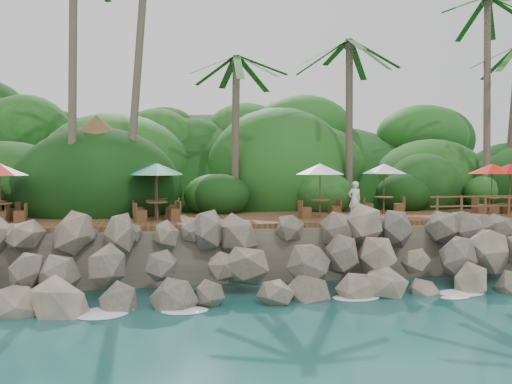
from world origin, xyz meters
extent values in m
plane|color=#19514F|center=(0.00, 0.00, 0.00)|extent=(140.00, 140.00, 0.00)
cube|color=gray|center=(0.00, 16.00, 1.05)|extent=(32.00, 25.20, 2.10)
ellipsoid|color=#143811|center=(0.00, 23.50, 0.00)|extent=(44.80, 28.00, 15.40)
cube|color=brown|center=(0.00, 6.00, 2.20)|extent=(26.00, 5.00, 0.20)
ellipsoid|color=white|center=(-6.00, 0.30, 0.03)|extent=(1.20, 0.80, 0.06)
ellipsoid|color=white|center=(-3.00, 0.30, 0.03)|extent=(1.20, 0.80, 0.06)
ellipsoid|color=white|center=(0.00, 0.30, 0.03)|extent=(1.20, 0.80, 0.06)
ellipsoid|color=white|center=(3.00, 0.30, 0.03)|extent=(1.20, 0.80, 0.06)
ellipsoid|color=white|center=(6.00, 0.30, 0.03)|extent=(1.20, 0.80, 0.06)
cylinder|color=brown|center=(-7.83, 8.13, 8.42)|extent=(0.38, 2.24, 12.14)
cylinder|color=brown|center=(-5.03, 9.04, 9.31)|extent=(1.53, 2.54, 13.90)
cylinder|color=brown|center=(-0.44, 9.21, 6.02)|extent=(0.54, 0.68, 7.45)
ellipsoid|color=#23601E|center=(-0.44, 9.21, 9.74)|extent=(6.00, 6.00, 2.40)
cylinder|color=brown|center=(5.39, 9.22, 6.52)|extent=(0.67, 0.83, 8.45)
ellipsoid|color=#23601E|center=(5.39, 9.22, 10.75)|extent=(6.00, 6.00, 2.40)
cylinder|color=brown|center=(12.82, 8.86, 7.89)|extent=(1.17, 1.84, 11.13)
cylinder|color=brown|center=(14.45, 9.06, 6.53)|extent=(0.44, 1.09, 8.46)
cylinder|color=brown|center=(-8.36, 7.77, 3.50)|extent=(0.16, 0.16, 2.40)
cylinder|color=brown|center=(-5.56, 7.77, 3.50)|extent=(0.16, 0.16, 2.40)
cylinder|color=brown|center=(-8.36, 10.57, 3.50)|extent=(0.16, 0.16, 2.40)
cylinder|color=brown|center=(-5.56, 10.57, 3.50)|extent=(0.16, 0.16, 2.40)
cone|color=brown|center=(-6.96, 9.17, 5.80)|extent=(4.95, 4.95, 2.20)
cylinder|color=brown|center=(-10.23, 5.58, 2.68)|extent=(0.08, 0.08, 0.76)
cylinder|color=brown|center=(-10.23, 5.58, 3.07)|extent=(0.86, 0.86, 0.05)
cylinder|color=brown|center=(-10.23, 5.58, 3.43)|extent=(0.05, 0.05, 2.25)
cone|color=red|center=(-10.23, 5.58, 4.40)|extent=(2.15, 2.15, 0.46)
cube|color=brown|center=(-9.52, 5.61, 2.54)|extent=(0.45, 0.45, 0.47)
cylinder|color=brown|center=(-4.17, 7.60, 2.68)|extent=(0.08, 0.08, 0.76)
cylinder|color=brown|center=(-4.17, 7.60, 3.07)|extent=(0.86, 0.86, 0.05)
cylinder|color=brown|center=(-4.17, 7.60, 3.43)|extent=(0.05, 0.05, 2.25)
cone|color=white|center=(-4.17, 7.60, 4.40)|extent=(2.15, 2.15, 0.46)
cube|color=brown|center=(-4.88, 7.68, 2.54)|extent=(0.48, 0.48, 0.47)
cube|color=brown|center=(-3.46, 7.52, 2.54)|extent=(0.48, 0.48, 0.47)
cylinder|color=brown|center=(2.68, 5.37, 2.68)|extent=(0.08, 0.08, 0.76)
cylinder|color=brown|center=(2.68, 5.37, 3.07)|extent=(0.86, 0.86, 0.05)
cylinder|color=brown|center=(2.68, 5.37, 3.43)|extent=(0.05, 0.05, 2.25)
cone|color=white|center=(2.68, 5.37, 4.40)|extent=(2.15, 2.15, 0.46)
cube|color=brown|center=(1.98, 5.23, 2.54)|extent=(0.50, 0.50, 0.47)
cube|color=brown|center=(3.38, 5.50, 2.54)|extent=(0.50, 0.50, 0.47)
cube|color=brown|center=(-10.21, 5.66, 2.54)|extent=(0.47, 0.47, 0.47)
cylinder|color=brown|center=(-4.28, 6.45, 2.68)|extent=(0.08, 0.08, 0.76)
cylinder|color=brown|center=(-4.28, 6.45, 3.07)|extent=(0.86, 0.86, 0.05)
cylinder|color=brown|center=(-4.28, 6.45, 3.43)|extent=(0.05, 0.05, 2.25)
cone|color=#0D32AB|center=(-4.28, 6.45, 4.40)|extent=(2.15, 2.15, 0.46)
cube|color=brown|center=(-4.95, 6.68, 2.54)|extent=(0.55, 0.55, 0.47)
cube|color=brown|center=(-3.60, 6.21, 2.54)|extent=(0.55, 0.55, 0.47)
cylinder|color=brown|center=(10.94, 5.50, 2.68)|extent=(0.08, 0.08, 0.76)
cylinder|color=brown|center=(10.94, 5.50, 3.07)|extent=(0.86, 0.86, 0.05)
cylinder|color=brown|center=(10.94, 5.50, 3.43)|extent=(0.05, 0.05, 2.25)
cone|color=red|center=(10.94, 5.50, 4.40)|extent=(2.15, 2.15, 0.46)
cube|color=brown|center=(10.23, 5.38, 2.54)|extent=(0.50, 0.50, 0.47)
cube|color=brown|center=(11.64, 5.62, 2.54)|extent=(0.50, 0.50, 0.47)
cylinder|color=brown|center=(-4.20, 5.27, 2.68)|extent=(0.08, 0.08, 0.76)
cylinder|color=brown|center=(-4.20, 5.27, 3.07)|extent=(0.86, 0.86, 0.05)
cylinder|color=brown|center=(-4.20, 5.27, 3.43)|extent=(0.05, 0.05, 2.25)
cone|color=#0C6E37|center=(-4.20, 5.27, 4.40)|extent=(2.15, 2.15, 0.46)
cube|color=brown|center=(-4.87, 5.02, 2.54)|extent=(0.55, 0.55, 0.47)
cube|color=brown|center=(-3.53, 5.52, 2.54)|extent=(0.55, 0.55, 0.47)
cube|color=brown|center=(-10.05, 6.59, 2.54)|extent=(0.51, 0.51, 0.47)
cylinder|color=brown|center=(6.20, 6.74, 2.68)|extent=(0.08, 0.08, 0.76)
cylinder|color=brown|center=(6.20, 6.74, 3.07)|extent=(0.86, 0.86, 0.05)
cylinder|color=brown|center=(6.20, 6.74, 3.43)|extent=(0.05, 0.05, 2.25)
cone|color=white|center=(6.20, 6.74, 4.40)|extent=(2.15, 2.15, 0.46)
cube|color=brown|center=(5.50, 6.88, 2.54)|extent=(0.51, 0.51, 0.47)
cube|color=brown|center=(6.90, 6.59, 2.54)|extent=(0.51, 0.51, 0.47)
cylinder|color=brown|center=(11.66, 5.22, 2.68)|extent=(0.08, 0.08, 0.76)
cylinder|color=brown|center=(11.66, 5.22, 3.07)|extent=(0.86, 0.86, 0.05)
cylinder|color=brown|center=(11.66, 5.22, 3.43)|extent=(0.05, 0.05, 2.25)
cone|color=#B90B10|center=(11.66, 5.22, 4.40)|extent=(2.15, 2.15, 0.46)
cube|color=brown|center=(10.98, 5.43, 2.54)|extent=(0.54, 0.54, 0.47)
cylinder|color=brown|center=(7.19, 3.65, 2.80)|extent=(0.10, 0.10, 1.00)
cylinder|color=brown|center=(8.29, 3.65, 2.80)|extent=(0.10, 0.10, 1.00)
cylinder|color=brown|center=(9.39, 3.65, 2.80)|extent=(0.10, 0.10, 1.00)
cylinder|color=brown|center=(10.49, 3.65, 2.80)|extent=(0.10, 0.10, 1.00)
imported|color=white|center=(4.04, 4.81, 3.09)|extent=(0.60, 0.42, 1.58)
camera|label=1|loc=(-4.12, -16.68, 4.61)|focal=37.51mm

